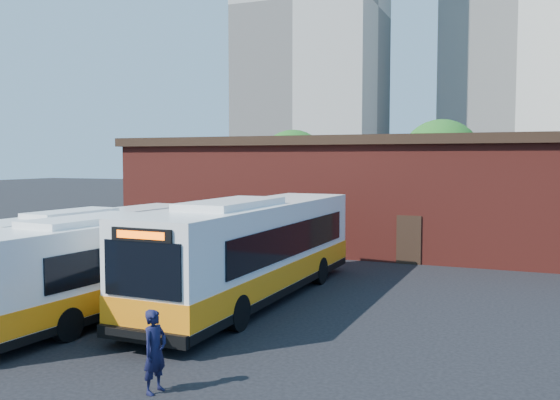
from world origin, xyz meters
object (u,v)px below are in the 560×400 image
at_px(bus_west, 96,248).
at_px(bus_mideast, 253,254).
at_px(transit_worker, 155,351).
at_px(bus_midwest, 119,266).

bearing_deg(bus_west, bus_mideast, -0.12).
distance_m(bus_west, transit_worker, 13.19).
bearing_deg(transit_worker, bus_midwest, 49.04).
height_order(bus_midwest, bus_mideast, bus_mideast).
xyz_separation_m(bus_midwest, transit_worker, (5.21, -5.58, -0.59)).
bearing_deg(bus_mideast, transit_worker, -78.21).
height_order(bus_west, transit_worker, bus_west).
bearing_deg(bus_mideast, bus_west, 176.34).
height_order(bus_west, bus_mideast, bus_mideast).
bearing_deg(bus_mideast, bus_midwest, -137.83).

